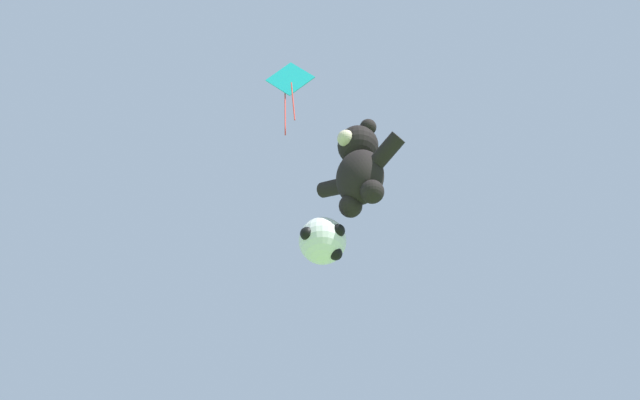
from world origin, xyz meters
The scene contains 3 objects.
teddy_bear_kite centered at (0.47, 7.49, 9.56)m, with size 2.02×0.89×2.05m.
soccer_ball_kite centered at (-0.36, 7.39, 8.24)m, with size 0.92×0.92×0.85m.
diamond_kite centered at (-1.32, 7.25, 13.61)m, with size 0.93×0.80×2.48m.
Camera 1 is at (5.60, 1.43, 1.36)m, focal length 35.00 mm.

